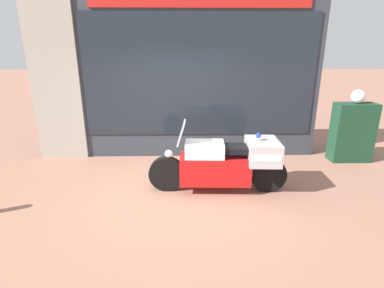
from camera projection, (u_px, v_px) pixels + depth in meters
ground_plane at (176, 190)px, 5.45m from camera, size 60.00×60.00×0.00m
shop_building at (157, 77)px, 6.76m from camera, size 6.41×0.55×3.64m
window_display at (197, 135)px, 7.24m from camera, size 4.89×0.30×1.93m
paramedic_motorcycle at (227, 162)px, 5.28m from camera, size 2.46×0.76×1.29m
utility_cabinet at (352, 132)px, 6.70m from camera, size 0.88×0.41×1.32m
white_helmet at (358, 96)px, 6.45m from camera, size 0.29×0.29×0.29m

